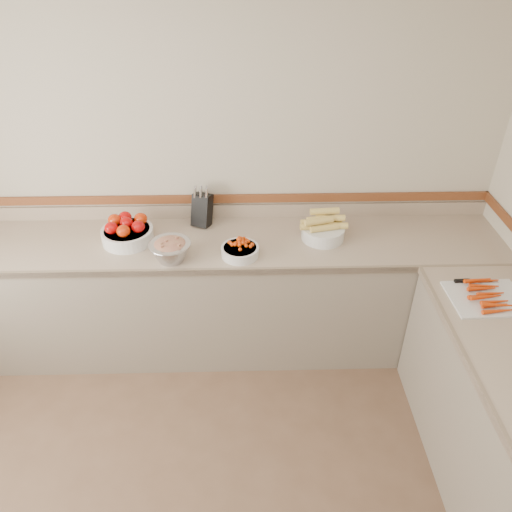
{
  "coord_description": "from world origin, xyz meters",
  "views": [
    {
      "loc": [
        0.29,
        -1.1,
        2.68
      ],
      "look_at": [
        0.35,
        1.35,
        1.0
      ],
      "focal_mm": 35.0,
      "sensor_mm": 36.0,
      "label": 1
    }
  ],
  "objects_px": {
    "rhubarb_bowl": "(170,249)",
    "cutting_board": "(487,296)",
    "cherry_tomato_bowl": "(240,250)",
    "tomato_bowl": "(127,232)",
    "corn_bowl": "(323,229)",
    "knife_block": "(202,209)"
  },
  "relations": [
    {
      "from": "tomato_bowl",
      "to": "rhubarb_bowl",
      "type": "height_order",
      "value": "tomato_bowl"
    },
    {
      "from": "knife_block",
      "to": "corn_bowl",
      "type": "relative_size",
      "value": 0.93
    },
    {
      "from": "tomato_bowl",
      "to": "cherry_tomato_bowl",
      "type": "bearing_deg",
      "value": -14.39
    },
    {
      "from": "cutting_board",
      "to": "corn_bowl",
      "type": "bearing_deg",
      "value": 141.74
    },
    {
      "from": "rhubarb_bowl",
      "to": "tomato_bowl",
      "type": "bearing_deg",
      "value": 143.76
    },
    {
      "from": "knife_block",
      "to": "rhubarb_bowl",
      "type": "relative_size",
      "value": 1.12
    },
    {
      "from": "rhubarb_bowl",
      "to": "cutting_board",
      "type": "xyz_separation_m",
      "value": [
        1.81,
        -0.43,
        -0.06
      ]
    },
    {
      "from": "corn_bowl",
      "to": "cutting_board",
      "type": "distance_m",
      "value": 1.07
    },
    {
      "from": "corn_bowl",
      "to": "cutting_board",
      "type": "bearing_deg",
      "value": -38.26
    },
    {
      "from": "knife_block",
      "to": "cutting_board",
      "type": "distance_m",
      "value": 1.86
    },
    {
      "from": "knife_block",
      "to": "rhubarb_bowl",
      "type": "height_order",
      "value": "knife_block"
    },
    {
      "from": "cherry_tomato_bowl",
      "to": "cutting_board",
      "type": "xyz_separation_m",
      "value": [
        1.38,
        -0.47,
        -0.03
      ]
    },
    {
      "from": "cherry_tomato_bowl",
      "to": "rhubarb_bowl",
      "type": "xyz_separation_m",
      "value": [
        -0.43,
        -0.04,
        0.03
      ]
    },
    {
      "from": "knife_block",
      "to": "rhubarb_bowl",
      "type": "xyz_separation_m",
      "value": [
        -0.17,
        -0.43,
        -0.04
      ]
    },
    {
      "from": "tomato_bowl",
      "to": "corn_bowl",
      "type": "height_order",
      "value": "corn_bowl"
    },
    {
      "from": "corn_bowl",
      "to": "tomato_bowl",
      "type": "bearing_deg",
      "value": -179.99
    },
    {
      "from": "cherry_tomato_bowl",
      "to": "corn_bowl",
      "type": "distance_m",
      "value": 0.58
    },
    {
      "from": "tomato_bowl",
      "to": "knife_block",
      "type": "bearing_deg",
      "value": 22.98
    },
    {
      "from": "cutting_board",
      "to": "cherry_tomato_bowl",
      "type": "bearing_deg",
      "value": 161.27
    },
    {
      "from": "cherry_tomato_bowl",
      "to": "rhubarb_bowl",
      "type": "relative_size",
      "value": 0.92
    },
    {
      "from": "corn_bowl",
      "to": "knife_block",
      "type": "bearing_deg",
      "value": 165.87
    },
    {
      "from": "tomato_bowl",
      "to": "cutting_board",
      "type": "distance_m",
      "value": 2.22
    }
  ]
}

